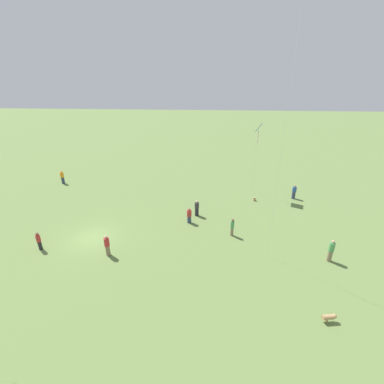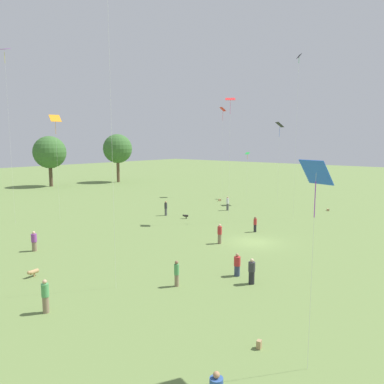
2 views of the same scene
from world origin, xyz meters
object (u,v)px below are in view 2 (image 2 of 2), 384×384
at_px(person_1, 220,234).
at_px(kite_2, 223,113).
at_px(person_4, 228,203).
at_px(picnic_bag_2, 220,200).
at_px(kite_5, 316,177).
at_px(person_2, 255,224).
at_px(picnic_bag_1, 259,344).
at_px(person_5, 34,241).
at_px(kite_4, 5,59).
at_px(person_3, 177,273).
at_px(kite_3, 247,155).
at_px(person_8, 45,296).
at_px(kite_7, 280,127).
at_px(kite_0, 230,103).
at_px(person_7, 252,272).
at_px(kite_6, 55,121).
at_px(person_0, 237,265).
at_px(dog_1, 185,216).
at_px(person_10, 166,208).
at_px(picnic_bag_0, 328,210).
at_px(kite_1, 298,75).
at_px(dog_0, 33,272).

xyz_separation_m(person_1, kite_2, (25.73, 18.00, 13.43)).
distance_m(person_4, picnic_bag_2, 8.20).
relative_size(kite_2, kite_5, 1.74).
distance_m(person_2, picnic_bag_1, 22.69).
distance_m(person_5, kite_4, 22.04).
relative_size(person_2, person_3, 0.94).
xyz_separation_m(person_2, kite_3, (19.76, 13.21, 6.33)).
relative_size(person_3, person_8, 0.91).
distance_m(kite_2, kite_7, 11.82).
bearing_deg(person_1, kite_0, 102.61).
relative_size(person_7, person_8, 0.91).
distance_m(person_1, picnic_bag_1, 17.93).
distance_m(person_1, picnic_bag_2, 25.17).
bearing_deg(picnic_bag_1, kite_5, -91.60).
xyz_separation_m(person_5, kite_6, (8.86, 10.79, 11.06)).
bearing_deg(person_0, kite_6, 129.09).
distance_m(person_7, person_8, 12.89).
distance_m(dog_1, picnic_bag_2, 14.66).
xyz_separation_m(dog_1, picnic_bag_1, (-19.97, -21.81, -0.15)).
distance_m(person_3, kite_2, 44.26).
height_order(kite_4, kite_7, kite_4).
relative_size(person_10, kite_3, 0.25).
bearing_deg(person_3, kite_3, 70.75).
xyz_separation_m(person_3, person_10, (16.70, 17.04, 0.06)).
bearing_deg(kite_5, person_10, 26.73).
xyz_separation_m(person_2, picnic_bag_0, (16.97, -1.53, -0.69)).
bearing_deg(kite_0, kite_1, 61.18).
bearing_deg(picnic_bag_2, kite_5, -139.55).
xyz_separation_m(person_0, person_1, (6.11, 5.92, 0.13)).
distance_m(person_7, picnic_bag_1, 7.99).
xyz_separation_m(kite_3, picnic_bag_0, (-2.79, -14.74, -7.02)).
xyz_separation_m(kite_2, picnic_bag_0, (-2.70, -19.77, -14.21)).
relative_size(person_7, kite_2, 0.11).
relative_size(person_4, kite_0, 0.13).
bearing_deg(person_5, person_10, -64.20).
xyz_separation_m(person_0, picnic_bag_1, (-7.29, -5.96, -0.60)).
bearing_deg(person_0, person_2, 69.55).
distance_m(kite_0, picnic_bag_1, 30.83).
bearing_deg(person_10, kite_7, 126.03).
bearing_deg(dog_0, kite_3, -89.10).
bearing_deg(person_3, dog_0, 166.17).
distance_m(kite_0, kite_4, 25.54).
height_order(person_5, kite_1, kite_1).
bearing_deg(person_0, kite_7, 66.80).
distance_m(person_3, person_10, 23.86).
distance_m(kite_5, picnic_bag_0, 39.39).
xyz_separation_m(kite_3, kite_4, (-34.00, 10.56, 11.33)).
distance_m(person_0, person_5, 18.02).
height_order(person_2, dog_0, person_2).
distance_m(picnic_bag_0, picnic_bag_1, 37.81).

